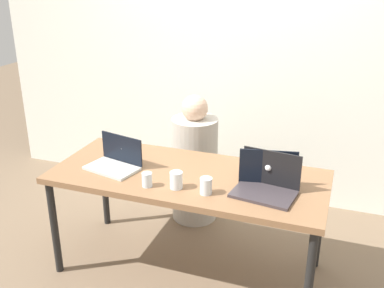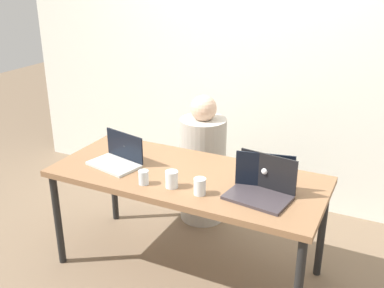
{
  "view_description": "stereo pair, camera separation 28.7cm",
  "coord_description": "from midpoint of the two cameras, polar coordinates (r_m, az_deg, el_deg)",
  "views": [
    {
      "loc": [
        0.9,
        -2.44,
        1.98
      ],
      "look_at": [
        0.0,
        0.08,
        0.91
      ],
      "focal_mm": 42.0,
      "sensor_mm": 36.0,
      "label": 1
    },
    {
      "loc": [
        1.17,
        -2.33,
        1.98
      ],
      "look_at": [
        0.0,
        0.08,
        0.91
      ],
      "focal_mm": 42.0,
      "sensor_mm": 36.0,
      "label": 2
    }
  ],
  "objects": [
    {
      "name": "ground_plane",
      "position": [
        3.26,
        -3.08,
        -15.47
      ],
      "size": [
        12.0,
        12.0,
        0.0
      ],
      "primitive_type": "plane",
      "color": "#745F49"
    },
    {
      "name": "person_at_center",
      "position": [
        3.62,
        -1.94,
        -2.79
      ],
      "size": [
        0.46,
        0.46,
        1.05
      ],
      "rotation": [
        0.0,
        0.0,
        2.85
      ],
      "color": "#B5AFA3",
      "rests_on": "ground"
    },
    {
      "name": "water_glass_left",
      "position": [
        2.74,
        -8.73,
        -4.68
      ],
      "size": [
        0.06,
        0.06,
        0.09
      ],
      "color": "silver",
      "rests_on": "desk"
    },
    {
      "name": "laptop_back_right",
      "position": [
        2.8,
        6.67,
        -3.68
      ],
      "size": [
        0.39,
        0.31,
        0.23
      ],
      "rotation": [
        0.0,
        0.0,
        3.34
      ],
      "color": "#39383E",
      "rests_on": "desk"
    },
    {
      "name": "water_glass_center",
      "position": [
        2.7,
        -5.03,
        -4.8
      ],
      "size": [
        0.08,
        0.08,
        0.1
      ],
      "color": "white",
      "rests_on": "desk"
    },
    {
      "name": "water_glass_right",
      "position": [
        2.62,
        -1.35,
        -5.55
      ],
      "size": [
        0.07,
        0.07,
        0.1
      ],
      "color": "white",
      "rests_on": "desk"
    },
    {
      "name": "laptop_front_right",
      "position": [
        2.65,
        6.38,
        -5.23
      ],
      "size": [
        0.39,
        0.3,
        0.24
      ],
      "rotation": [
        0.0,
        0.0,
        -0.14
      ],
      "color": "#3B3438",
      "rests_on": "desk"
    },
    {
      "name": "back_wall",
      "position": [
        3.86,
        3.94,
        11.39
      ],
      "size": [
        4.58,
        0.1,
        2.56
      ],
      "primitive_type": "cube",
      "color": "white",
      "rests_on": "ground"
    },
    {
      "name": "desk",
      "position": [
        2.91,
        -3.34,
        -4.99
      ],
      "size": [
        1.76,
        0.76,
        0.73
      ],
      "color": "#886040",
      "rests_on": "ground"
    },
    {
      "name": "laptop_front_left",
      "position": [
        3.02,
        -12.43,
        -2.23
      ],
      "size": [
        0.38,
        0.28,
        0.21
      ],
      "rotation": [
        0.0,
        0.0,
        -0.23
      ],
      "color": "silver",
      "rests_on": "desk"
    }
  ]
}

